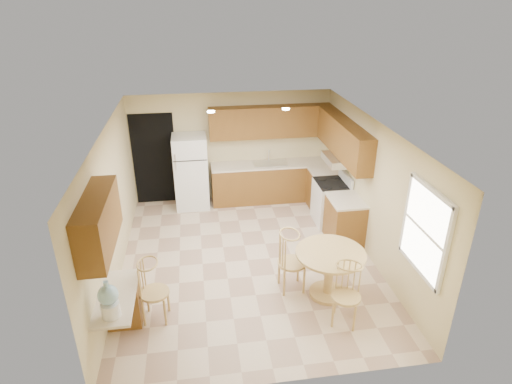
{
  "coord_description": "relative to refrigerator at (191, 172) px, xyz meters",
  "views": [
    {
      "loc": [
        -0.82,
        -6.53,
        4.47
      ],
      "look_at": [
        0.2,
        0.3,
        1.23
      ],
      "focal_mm": 30.0,
      "sensor_mm": 36.0,
      "label": 1
    }
  ],
  "objects": [
    {
      "name": "wall_back",
      "position": [
        0.95,
        0.35,
        0.42
      ],
      "size": [
        4.5,
        0.02,
        2.5
      ],
      "primitive_type": "cube",
      "color": "beige",
      "rests_on": "floor"
    },
    {
      "name": "base_cab_back",
      "position": [
        1.83,
        0.05,
        -0.4
      ],
      "size": [
        2.75,
        0.6,
        0.87
      ],
      "primitive_type": "cube",
      "color": "brown",
      "rests_on": "floor"
    },
    {
      "name": "chair_table_a",
      "position": [
        1.55,
        -3.41,
        -0.19
      ],
      "size": [
        0.46,
        0.6,
        1.05
      ],
      "rotation": [
        0.0,
        0.0,
        -1.52
      ],
      "color": "tan",
      "rests_on": "floor"
    },
    {
      "name": "sink",
      "position": [
        1.8,
        0.05,
        0.08
      ],
      "size": [
        0.78,
        0.44,
        0.01
      ],
      "primitive_type": "cube",
      "color": "silver",
      "rests_on": "counter_back"
    },
    {
      "name": "ceiling",
      "position": [
        0.95,
        -2.4,
        1.67
      ],
      "size": [
        4.5,
        5.5,
        0.02
      ],
      "primitive_type": "cube",
      "color": "white",
      "rests_on": "wall_back"
    },
    {
      "name": "upper_cab_left",
      "position": [
        -1.13,
        -4.0,
        1.02
      ],
      "size": [
        0.33,
        1.4,
        0.7
      ],
      "primitive_type": "cube",
      "color": "brown",
      "rests_on": "wall_left"
    },
    {
      "name": "desk_pedestal",
      "position": [
        -1.05,
        -3.72,
        -0.47
      ],
      "size": [
        0.48,
        0.42,
        0.72
      ],
      "primitive_type": "cube",
      "color": "brown",
      "rests_on": "floor"
    },
    {
      "name": "base_cab_right_a",
      "position": [
        2.9,
        -0.54,
        -0.4
      ],
      "size": [
        0.6,
        0.59,
        0.87
      ],
      "primitive_type": "cube",
      "color": "brown",
      "rests_on": "floor"
    },
    {
      "name": "can_light_b",
      "position": [
        1.85,
        -1.2,
        1.65
      ],
      "size": [
        0.14,
        0.14,
        0.02
      ],
      "primitive_type": "cylinder",
      "color": "white",
      "rests_on": "ceiling"
    },
    {
      "name": "window",
      "position": [
        3.18,
        -4.25,
        0.67
      ],
      "size": [
        0.06,
        1.12,
        1.3
      ],
      "color": "white",
      "rests_on": "wall_right"
    },
    {
      "name": "can_light_a",
      "position": [
        0.45,
        -1.2,
        1.65
      ],
      "size": [
        0.14,
        0.14,
        0.02
      ],
      "primitive_type": "cylinder",
      "color": "white",
      "rests_on": "ceiling"
    },
    {
      "name": "wall_right",
      "position": [
        3.2,
        -2.4,
        0.42
      ],
      "size": [
        0.02,
        5.5,
        2.5
      ],
      "primitive_type": "cube",
      "color": "beige",
      "rests_on": "floor"
    },
    {
      "name": "refrigerator",
      "position": [
        0.0,
        0.0,
        0.0
      ],
      "size": [
        0.74,
        0.72,
        1.67
      ],
      "color": "white",
      "rests_on": "floor"
    },
    {
      "name": "water_crock",
      "position": [
        -1.05,
        -4.49,
        0.17
      ],
      "size": [
        0.25,
        0.25,
        0.53
      ],
      "color": "white",
      "rests_on": "desk_top"
    },
    {
      "name": "base_cab_right_b",
      "position": [
        2.9,
        -2.0,
        -0.4
      ],
      "size": [
        0.6,
        0.8,
        0.87
      ],
      "primitive_type": "cube",
      "color": "brown",
      "rests_on": "floor"
    },
    {
      "name": "range_hood",
      "position": [
        2.95,
        -1.22,
        0.59
      ],
      "size": [
        0.5,
        0.76,
        0.14
      ],
      "primitive_type": "cube",
      "color": "silver",
      "rests_on": "upper_cab_right"
    },
    {
      "name": "dining_table",
      "position": [
        2.1,
        -3.56,
        -0.3
      ],
      "size": [
        1.1,
        1.1,
        0.81
      ],
      "rotation": [
        0.0,
        0.0,
        -0.3
      ],
      "color": "tan",
      "rests_on": "floor"
    },
    {
      "name": "floor",
      "position": [
        0.95,
        -2.4,
        -0.83
      ],
      "size": [
        5.5,
        5.5,
        0.0
      ],
      "primitive_type": "plane",
      "color": "beige",
      "rests_on": "ground"
    },
    {
      "name": "desk_top",
      "position": [
        -1.05,
        -4.1,
        -0.08
      ],
      "size": [
        0.5,
        1.2,
        0.04
      ],
      "primitive_type": "cube",
      "color": "beige",
      "rests_on": "desk_pedestal"
    },
    {
      "name": "doorway",
      "position": [
        -0.8,
        0.34,
        0.22
      ],
      "size": [
        0.9,
        0.02,
        2.1
      ],
      "primitive_type": "cube",
      "color": "black",
      "rests_on": "floor"
    },
    {
      "name": "upper_cab_right",
      "position": [
        3.04,
        -1.19,
        1.02
      ],
      "size": [
        0.33,
        2.42,
        0.7
      ],
      "primitive_type": "cube",
      "color": "brown",
      "rests_on": "wall_right"
    },
    {
      "name": "counter_back",
      "position": [
        1.83,
        0.05,
        0.06
      ],
      "size": [
        2.75,
        0.63,
        0.04
      ],
      "primitive_type": "cube",
      "color": "beige",
      "rests_on": "base_cab_back"
    },
    {
      "name": "counter_right_a",
      "position": [
        2.9,
        -0.54,
        0.06
      ],
      "size": [
        0.63,
        0.59,
        0.04
      ],
      "primitive_type": "cube",
      "color": "beige",
      "rests_on": "base_cab_right_a"
    },
    {
      "name": "chair_desk",
      "position": [
        -0.6,
        -3.81,
        -0.23
      ],
      "size": [
        0.44,
        0.56,
        0.99
      ],
      "rotation": [
        0.0,
        0.0,
        -1.68
      ],
      "color": "tan",
      "rests_on": "floor"
    },
    {
      "name": "wall_front",
      "position": [
        0.95,
        -5.15,
        0.42
      ],
      "size": [
        4.5,
        0.02,
        2.5
      ],
      "primitive_type": "cube",
      "color": "beige",
      "rests_on": "floor"
    },
    {
      "name": "chair_table_b",
      "position": [
        2.15,
        -4.31,
        -0.24
      ],
      "size": [
        0.43,
        0.48,
        0.98
      ],
      "rotation": [
        0.0,
        0.0,
        2.71
      ],
      "color": "tan",
      "rests_on": "floor"
    },
    {
      "name": "wall_left",
      "position": [
        -1.3,
        -2.4,
        0.42
      ],
      "size": [
        0.02,
        5.5,
        2.5
      ],
      "primitive_type": "cube",
      "color": "beige",
      "rests_on": "floor"
    },
    {
      "name": "counter_right_b",
      "position": [
        2.9,
        -2.0,
        0.06
      ],
      "size": [
        0.63,
        0.8,
        0.04
      ],
      "primitive_type": "cube",
      "color": "beige",
      "rests_on": "base_cab_right_b"
    },
    {
      "name": "stove",
      "position": [
        2.88,
        -1.22,
        -0.37
      ],
      "size": [
        0.65,
        0.76,
        1.09
      ],
      "color": "white",
      "rests_on": "floor"
    },
    {
      "name": "upper_cab_back",
      "position": [
        1.83,
        0.19,
        1.02
      ],
      "size": [
        2.75,
        0.33,
        0.7
      ],
      "primitive_type": "cube",
      "color": "brown",
      "rests_on": "wall_back"
    }
  ]
}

